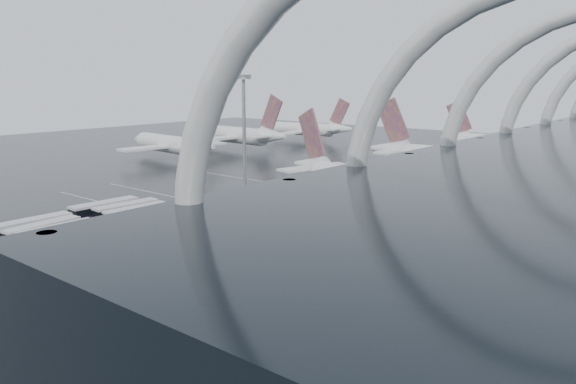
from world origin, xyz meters
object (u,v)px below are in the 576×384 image
Objects in this scene: van_curve_b at (15,263)px; gse_cart_belly_b at (432,222)px; van_curve_c at (250,384)px; gse_cart_belly_c at (331,216)px; airliner_gate_b at (473,161)px; gse_cart_belly_e at (406,213)px; bus_row_near_d at (150,218)px; airliner_gate_c at (518,144)px; bus_row_far_a at (34,227)px; jet_remote_west at (172,145)px; floodlight_mast at (244,129)px; jet_remote_mid at (239,135)px; bus_row_far_b at (43,231)px; jet_remote_far at (308,129)px; bus_row_near_b at (126,210)px; airliner_main at (378,187)px; bus_row_far_c at (58,234)px; bus_row_near_c at (137,214)px; gse_cart_belly_a at (398,226)px; bus_row_near_a at (105,209)px.

van_curve_b is 2.15× the size of gse_cart_belly_b.
gse_cart_belly_c is at bearing 87.60° from van_curve_c.
airliner_gate_b is 46.66m from gse_cart_belly_e.
van_curve_c is at bearing -113.77° from bus_row_near_d.
van_curve_c is at bearing -90.11° from airliner_gate_c.
van_curve_c is at bearing -100.45° from bus_row_far_a.
jet_remote_west is 85.73m from floodlight_mast.
jet_remote_west is at bearing 150.54° from floodlight_mast.
jet_remote_mid is 124.97m from bus_row_far_b.
jet_remote_far is at bearing 122.36° from floodlight_mast.
jet_remote_mid is 3.69× the size of bus_row_near_b.
airliner_main is at bearing -33.07° from bus_row_far_a.
van_curve_b is (14.36, -10.04, -1.02)m from bus_row_far_a.
bus_row_far_c is at bearing -81.75° from bus_row_far_b.
bus_row_near_c is 53.32m from gse_cart_belly_e.
bus_row_far_a is 65.09m from gse_cart_belly_a.
bus_row_near_a is 0.50× the size of floodlight_mast.
airliner_main is 51.25m from bus_row_near_b.
bus_row_far_a is at bearing -112.79° from airliner_gate_c.
bus_row_far_b reaches higher than van_curve_c.
jet_remote_west is at bearing 39.81° from bus_row_far_c.
bus_row_near_a reaches higher than gse_cart_belly_c.
bus_row_near_a is 5.82× the size of gse_cart_belly_a.
bus_row_far_c is at bearing 122.69° from jet_remote_mid.
bus_row_near_b is at bearing -118.33° from airliner_gate_b.
van_curve_b is 49.18m from van_curve_c.
floodlight_mast is (17.13, 15.93, 15.83)m from bus_row_near_b.
van_curve_c is (63.50, -12.00, -1.10)m from bus_row_far_a.
van_curve_b reaches higher than gse_cart_belly_a.
floodlight_mast is at bearing -110.70° from airliner_gate_b.
jet_remote_mid reaches higher than van_curve_c.
van_curve_b is (70.46, -118.97, -4.81)m from jet_remote_mid.
airliner_main is 13.17× the size of van_curve_b.
airliner_gate_b is 58.61m from gse_cart_belly_c.
van_curve_b is (-24.24, -111.64, -4.69)m from airliner_gate_b.
van_curve_c is at bearing -111.70° from bus_row_near_b.
floodlight_mast reaches higher than gse_cart_belly_b.
bus_row_near_c is 1.01× the size of bus_row_far_c.
van_curve_b is 71.64m from gse_cart_belly_b.
gse_cart_belly_a is (48.80, 29.72, -1.22)m from bus_row_near_a.
van_curve_c is at bearing -102.29° from bus_row_far_c.
bus_row_far_b is (-30.09, -153.44, -3.14)m from airliner_gate_c.
bus_row_far_a is 4.16m from bus_row_far_b.
airliner_gate_c is 154.96m from bus_row_far_c.
van_curve_c is at bearing 115.68° from jet_remote_far.
jet_remote_mid is 3.72× the size of bus_row_far_b.
airliner_main reaches higher than bus_row_far_a.
floodlight_mast reaches higher than jet_remote_west.
bus_row_near_b is (3.88, 2.36, -0.09)m from bus_row_near_a.
jet_remote_west is 95.82m from bus_row_far_b.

